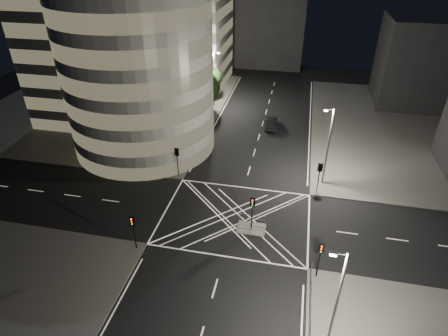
% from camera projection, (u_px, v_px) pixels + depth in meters
% --- Properties ---
extents(ground, '(120.00, 120.00, 0.00)m').
position_uv_depth(ground, '(235.00, 218.00, 41.56)').
color(ground, black).
rests_on(ground, ground).
extents(sidewalk_far_left, '(42.00, 42.00, 0.15)m').
position_uv_depth(sidewalk_far_left, '(108.00, 105.00, 69.04)').
color(sidewalk_far_left, '#53514E').
rests_on(sidewalk_far_left, ground).
extents(sidewalk_far_right, '(42.00, 42.00, 0.15)m').
position_uv_depth(sidewalk_far_right, '(448.00, 134.00, 58.82)').
color(sidewalk_far_right, '#53514E').
rests_on(sidewalk_far_right, ground).
extents(central_island, '(3.00, 2.00, 0.15)m').
position_uv_depth(central_island, '(251.00, 229.00, 39.92)').
color(central_island, slate).
rests_on(central_island, ground).
extents(office_tower_curved, '(30.00, 29.00, 27.20)m').
position_uv_depth(office_tower_curved, '(120.00, 49.00, 54.07)').
color(office_tower_curved, gray).
rests_on(office_tower_curved, sidewalk_far_left).
extents(office_block_rear, '(24.00, 16.00, 22.00)m').
position_uv_depth(office_block_rear, '(166.00, 27.00, 74.40)').
color(office_block_rear, gray).
rests_on(office_block_rear, sidewalk_far_left).
extents(building_right_far, '(14.00, 12.00, 15.00)m').
position_uv_depth(building_right_far, '(422.00, 62.00, 66.13)').
color(building_right_far, black).
rests_on(building_right_far, sidewalk_far_right).
extents(building_far_end, '(18.00, 8.00, 18.00)m').
position_uv_depth(building_far_end, '(265.00, 26.00, 85.65)').
color(building_far_end, black).
rests_on(building_far_end, ground).
extents(tree_a, '(4.80, 4.80, 7.18)m').
position_uv_depth(tree_a, '(169.00, 136.00, 48.47)').
color(tree_a, black).
rests_on(tree_a, sidewalk_far_left).
extents(tree_b, '(4.34, 4.34, 6.92)m').
position_uv_depth(tree_b, '(183.00, 117.00, 53.44)').
color(tree_b, black).
rests_on(tree_b, sidewalk_far_left).
extents(tree_c, '(4.51, 4.51, 7.51)m').
position_uv_depth(tree_c, '(194.00, 99.00, 58.17)').
color(tree_c, black).
rests_on(tree_c, sidewalk_far_left).
extents(tree_d, '(5.52, 5.52, 7.97)m').
position_uv_depth(tree_d, '(204.00, 87.00, 63.21)').
color(tree_d, black).
rests_on(tree_d, sidewalk_far_left).
extents(tree_e, '(3.49, 3.49, 6.38)m').
position_uv_depth(tree_e, '(212.00, 78.00, 68.42)').
color(tree_e, black).
rests_on(tree_e, sidewalk_far_left).
extents(traffic_signal_fl, '(0.55, 0.22, 4.00)m').
position_uv_depth(traffic_signal_fl, '(177.00, 157.00, 47.21)').
color(traffic_signal_fl, black).
rests_on(traffic_signal_fl, sidewalk_far_left).
extents(traffic_signal_nl, '(0.55, 0.22, 4.00)m').
position_uv_depth(traffic_signal_nl, '(133.00, 226.00, 35.92)').
color(traffic_signal_nl, black).
rests_on(traffic_signal_nl, sidewalk_near_left).
extents(traffic_signal_fr, '(0.55, 0.22, 4.00)m').
position_uv_depth(traffic_signal_fr, '(320.00, 172.00, 44.11)').
color(traffic_signal_fr, black).
rests_on(traffic_signal_fr, sidewalk_far_right).
extents(traffic_signal_nr, '(0.55, 0.22, 4.00)m').
position_uv_depth(traffic_signal_nr, '(320.00, 254.00, 32.82)').
color(traffic_signal_nr, black).
rests_on(traffic_signal_nr, sidewalk_near_right).
extents(traffic_signal_island, '(0.55, 0.22, 4.00)m').
position_uv_depth(traffic_signal_island, '(252.00, 207.00, 38.42)').
color(traffic_signal_island, black).
rests_on(traffic_signal_island, central_island).
extents(street_lamp_left_near, '(1.25, 0.25, 10.00)m').
position_uv_depth(street_lamp_left_near, '(183.00, 120.00, 50.25)').
color(street_lamp_left_near, slate).
rests_on(street_lamp_left_near, sidewalk_far_left).
extents(street_lamp_left_far, '(1.25, 0.25, 10.00)m').
position_uv_depth(street_lamp_left_far, '(214.00, 78.00, 65.19)').
color(street_lamp_left_far, slate).
rests_on(street_lamp_left_far, sidewalk_far_left).
extents(street_lamp_right_far, '(1.25, 0.25, 10.00)m').
position_uv_depth(street_lamp_right_far, '(328.00, 145.00, 44.43)').
color(street_lamp_right_far, slate).
rests_on(street_lamp_right_far, sidewalk_far_right).
extents(street_lamp_right_near, '(1.25, 0.25, 10.00)m').
position_uv_depth(street_lamp_right_near, '(336.00, 302.00, 25.34)').
color(street_lamp_right_near, slate).
rests_on(street_lamp_right_near, sidewalk_near_right).
extents(railing_near_right, '(0.06, 11.70, 1.10)m').
position_uv_depth(railing_near_right, '(310.00, 321.00, 29.64)').
color(railing_near_right, slate).
rests_on(railing_near_right, sidewalk_near_right).
extents(railing_island_south, '(2.80, 0.06, 1.10)m').
position_uv_depth(railing_island_south, '(250.00, 230.00, 38.84)').
color(railing_island_south, slate).
rests_on(railing_island_south, central_island).
extents(railing_island_north, '(2.80, 0.06, 1.10)m').
position_uv_depth(railing_island_north, '(253.00, 219.00, 40.34)').
color(railing_island_north, slate).
rests_on(railing_island_north, central_island).
extents(sedan, '(1.95, 5.00, 1.62)m').
position_uv_depth(sedan, '(271.00, 123.00, 60.65)').
color(sedan, black).
rests_on(sedan, ground).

